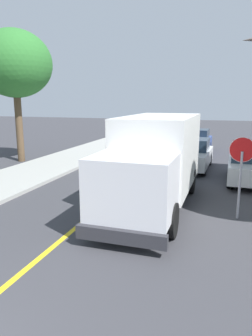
{
  "coord_description": "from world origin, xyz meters",
  "views": [
    {
      "loc": [
        4.17,
        -2.06,
        3.78
      ],
      "look_at": [
        0.81,
        8.42,
        1.4
      ],
      "focal_mm": 33.86,
      "sensor_mm": 36.0,
      "label": 1
    }
  ],
  "objects_px": {
    "parked_car_near": "(193,155)",
    "parked_car_mid": "(197,141)",
    "box_truck": "(156,158)",
    "parked_van_across": "(249,165)",
    "stop_sign": "(241,162)",
    "street_tree_down_block": "(15,64)"
  },
  "relations": [
    {
      "from": "parked_car_near",
      "to": "parked_car_mid",
      "type": "distance_m",
      "value": 5.87
    },
    {
      "from": "box_truck",
      "to": "parked_car_mid",
      "type": "distance_m",
      "value": 12.7
    },
    {
      "from": "parked_car_mid",
      "to": "parked_car_near",
      "type": "bearing_deg",
      "value": -86.48
    },
    {
      "from": "parked_car_near",
      "to": "street_tree_down_block",
      "type": "xyz_separation_m",
      "value": [
        -10.47,
        -1.04,
        5.03
      ]
    },
    {
      "from": "box_truck",
      "to": "parked_car_mid",
      "type": "relative_size",
      "value": 1.61
    },
    {
      "from": "stop_sign",
      "to": "street_tree_down_block",
      "type": "distance_m",
      "value": 14.68
    },
    {
      "from": "box_truck",
      "to": "parked_car_near",
      "type": "xyz_separation_m",
      "value": [
        0.62,
        6.8,
        -0.97
      ]
    },
    {
      "from": "parked_van_across",
      "to": "street_tree_down_block",
      "type": "distance_m",
      "value": 14.23
    },
    {
      "from": "parked_car_near",
      "to": "parked_van_across",
      "type": "relative_size",
      "value": 1.01
    },
    {
      "from": "box_truck",
      "to": "parked_van_across",
      "type": "xyz_separation_m",
      "value": [
        3.4,
        4.61,
        -0.97
      ]
    },
    {
      "from": "parked_car_near",
      "to": "parked_car_mid",
      "type": "xyz_separation_m",
      "value": [
        -0.36,
        5.86,
        0.0
      ]
    },
    {
      "from": "street_tree_down_block",
      "to": "parked_van_across",
      "type": "bearing_deg",
      "value": -4.93
    },
    {
      "from": "parked_car_near",
      "to": "parked_car_mid",
      "type": "height_order",
      "value": "same"
    },
    {
      "from": "box_truck",
      "to": "street_tree_down_block",
      "type": "xyz_separation_m",
      "value": [
        -9.86,
        5.76,
        4.05
      ]
    },
    {
      "from": "parked_car_mid",
      "to": "parked_van_across",
      "type": "height_order",
      "value": "same"
    },
    {
      "from": "street_tree_down_block",
      "to": "stop_sign",
      "type": "bearing_deg",
      "value": -25.99
    },
    {
      "from": "parked_car_mid",
      "to": "stop_sign",
      "type": "height_order",
      "value": "stop_sign"
    },
    {
      "from": "parked_car_mid",
      "to": "parked_van_across",
      "type": "relative_size",
      "value": 1.01
    },
    {
      "from": "box_truck",
      "to": "parked_car_near",
      "type": "bearing_deg",
      "value": 84.82
    },
    {
      "from": "stop_sign",
      "to": "street_tree_down_block",
      "type": "height_order",
      "value": "street_tree_down_block"
    },
    {
      "from": "parked_van_across",
      "to": "stop_sign",
      "type": "xyz_separation_m",
      "value": [
        -0.55,
        -5.05,
        1.06
      ]
    },
    {
      "from": "box_truck",
      "to": "parked_car_mid",
      "type": "bearing_deg",
      "value": 88.84
    }
  ]
}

